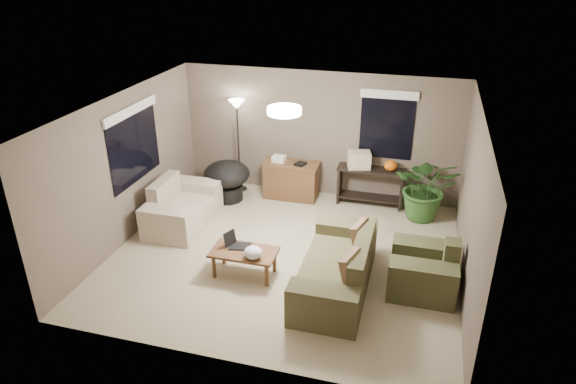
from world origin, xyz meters
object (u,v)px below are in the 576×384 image
(armchair, at_px, (424,271))
(houseplant, at_px, (426,194))
(main_sofa, at_px, (339,270))
(cat_scratching_post, at_px, (427,259))
(papasan_chair, at_px, (227,178))
(floor_lamp, at_px, (237,115))
(desk, at_px, (291,180))
(coffee_table, at_px, (244,254))
(console_table, at_px, (370,184))
(loveseat, at_px, (181,209))

(armchair, xyz_separation_m, houseplant, (-0.06, 2.27, 0.19))
(main_sofa, bearing_deg, armchair, 14.23)
(cat_scratching_post, bearing_deg, armchair, -94.80)
(papasan_chair, distance_m, floor_lamp, 1.24)
(main_sofa, height_order, papasan_chair, main_sofa)
(armchair, xyz_separation_m, desk, (-2.67, 2.46, 0.08))
(papasan_chair, bearing_deg, floor_lamp, 81.87)
(desk, bearing_deg, armchair, -42.59)
(desk, relative_size, houseplant, 0.88)
(coffee_table, xyz_separation_m, cat_scratching_post, (2.70, 0.84, -0.14))
(armchair, height_order, console_table, armchair)
(papasan_chair, bearing_deg, desk, 19.04)
(armchair, distance_m, cat_scratching_post, 0.49)
(loveseat, bearing_deg, coffee_table, -36.64)
(coffee_table, bearing_deg, cat_scratching_post, 17.33)
(floor_lamp, bearing_deg, houseplant, -4.28)
(papasan_chair, relative_size, houseplant, 0.94)
(main_sofa, relative_size, cat_scratching_post, 4.40)
(coffee_table, height_order, floor_lamp, floor_lamp)
(main_sofa, xyz_separation_m, loveseat, (-3.10, 1.17, 0.00))
(armchair, relative_size, console_table, 0.77)
(desk, bearing_deg, cat_scratching_post, -36.07)
(loveseat, xyz_separation_m, houseplant, (4.24, 1.41, 0.19))
(loveseat, height_order, floor_lamp, floor_lamp)
(loveseat, relative_size, houseplant, 1.28)
(coffee_table, distance_m, console_table, 3.32)
(main_sofa, distance_m, cat_scratching_post, 1.48)
(loveseat, height_order, papasan_chair, loveseat)
(main_sofa, bearing_deg, papasan_chair, 138.63)
(armchair, bearing_deg, main_sofa, -165.77)
(console_table, bearing_deg, main_sofa, -91.92)
(main_sofa, distance_m, papasan_chair, 3.56)
(coffee_table, height_order, cat_scratching_post, cat_scratching_post)
(loveseat, distance_m, papasan_chair, 1.26)
(desk, bearing_deg, loveseat, -135.74)
(floor_lamp, distance_m, cat_scratching_post, 4.58)
(main_sofa, height_order, floor_lamp, floor_lamp)
(desk, relative_size, console_table, 0.85)
(floor_lamp, xyz_separation_m, cat_scratching_post, (3.84, -2.07, -1.38))
(console_table, xyz_separation_m, floor_lamp, (-2.69, -0.03, 1.16))
(papasan_chair, relative_size, floor_lamp, 0.62)
(floor_lamp, bearing_deg, console_table, 0.53)
(desk, xyz_separation_m, console_table, (1.56, 0.12, 0.06))
(papasan_chair, distance_m, houseplant, 3.82)
(armchair, bearing_deg, papasan_chair, 152.21)
(main_sofa, height_order, cat_scratching_post, main_sofa)
(console_table, xyz_separation_m, papasan_chair, (-2.76, -0.53, 0.03))
(coffee_table, relative_size, console_table, 0.77)
(desk, xyz_separation_m, papasan_chair, (-1.20, -0.41, 0.09))
(console_table, height_order, cat_scratching_post, console_table)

